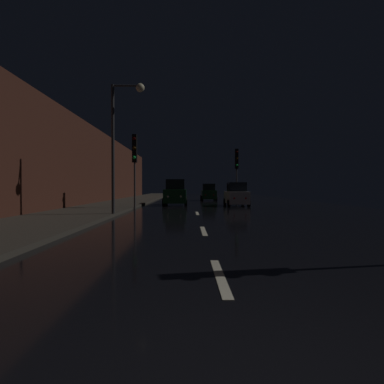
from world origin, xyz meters
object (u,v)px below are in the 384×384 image
(traffic_light_far_left, at_px, (135,155))
(car_approaching_headlights, at_px, (176,193))
(car_distant_taillights, at_px, (209,193))
(streetlamp_overhead, at_px, (122,128))
(car_parked_right_far, at_px, (236,195))
(traffic_light_far_right, at_px, (237,163))

(traffic_light_far_left, relative_size, car_approaching_headlights, 1.18)
(car_distant_taillights, bearing_deg, traffic_light_far_left, 156.36)
(streetlamp_overhead, relative_size, car_parked_right_far, 1.81)
(traffic_light_far_right, relative_size, car_distant_taillights, 1.38)
(traffic_light_far_left, height_order, car_parked_right_far, traffic_light_far_left)
(streetlamp_overhead, height_order, car_approaching_headlights, streetlamp_overhead)
(car_approaching_headlights, xyz_separation_m, car_parked_right_far, (4.95, -1.35, -0.13))
(traffic_light_far_right, relative_size, car_parked_right_far, 1.38)
(car_distant_taillights, bearing_deg, traffic_light_far_right, -154.70)
(car_parked_right_far, bearing_deg, car_distant_taillights, 9.07)
(streetlamp_overhead, distance_m, car_approaching_headlights, 11.14)
(car_approaching_headlights, distance_m, car_distant_taillights, 9.18)
(car_parked_right_far, relative_size, car_distant_taillights, 1.00)
(traffic_light_far_left, height_order, car_distant_taillights, traffic_light_far_left)
(traffic_light_far_left, height_order, car_approaching_headlights, traffic_light_far_left)
(streetlamp_overhead, bearing_deg, traffic_light_far_left, 93.02)
(car_approaching_headlights, bearing_deg, car_parked_right_far, 74.78)
(traffic_light_far_left, xyz_separation_m, car_approaching_headlights, (2.58, 5.07, -2.73))
(traffic_light_far_right, bearing_deg, car_approaching_headlights, -56.82)
(streetlamp_overhead, xyz_separation_m, car_distant_taillights, (5.68, 18.84, -3.68))
(traffic_light_far_right, height_order, car_distant_taillights, traffic_light_far_right)
(car_approaching_headlights, bearing_deg, traffic_light_far_left, -26.98)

